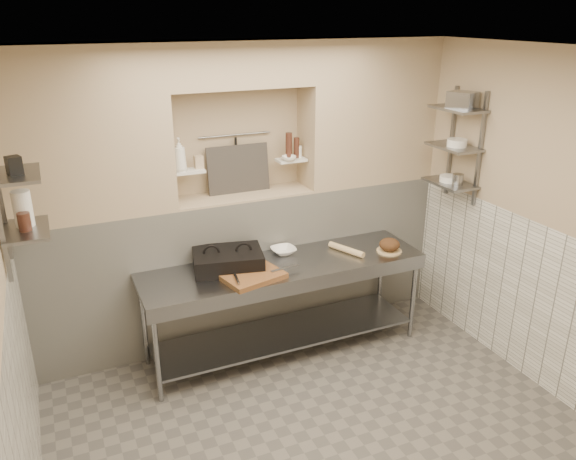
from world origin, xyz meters
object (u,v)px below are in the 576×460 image
prep_table (285,290)px  cutting_board (253,276)px  jug_left (23,209)px  bread_loaf (390,244)px  rolling_pin (346,250)px  bottle_soap (179,155)px  panini_press (228,260)px  bowl_alcove (289,158)px  mixing_bowl (283,251)px

prep_table → cutting_board: bearing=-156.9°
prep_table → jug_left: size_ratio=10.15×
prep_table → cutting_board: 0.48m
cutting_board → bread_loaf: (1.38, 0.02, 0.05)m
rolling_pin → bottle_soap: bottle_soap is taller
cutting_board → rolling_pin: (1.00, 0.17, 0.01)m
cutting_board → bottle_soap: size_ratio=1.68×
panini_press → rolling_pin: 1.14m
rolling_pin → bowl_alcove: bearing=127.0°
mixing_bowl → jug_left: (-2.11, -0.31, 0.81)m
panini_press → bowl_alcove: 1.14m
rolling_pin → bread_loaf: bearing=-20.4°
mixing_bowl → bottle_soap: (-0.85, 0.31, 0.93)m
mixing_bowl → bowl_alcove: 0.87m
panini_press → bread_loaf: 1.54m
panini_press → bowl_alcove: bowl_alcove is taller
bread_loaf → cutting_board: bearing=-179.0°
bottle_soap → bread_loaf: bearing=-20.7°
panini_press → cutting_board: bearing=-52.8°
bottle_soap → bowl_alcove: bearing=-1.9°
cutting_board → rolling_pin: 1.01m
prep_table → rolling_pin: rolling_pin is taller
bread_loaf → bowl_alcove: 1.25m
panini_press → mixing_bowl: panini_press is taller
cutting_board → bowl_alcove: 1.22m
prep_table → mixing_bowl: mixing_bowl is taller
prep_table → jug_left: bearing=-177.9°
cutting_board → prep_table: bearing=23.1°
mixing_bowl → bowl_alcove: bowl_alcove is taller
jug_left → bottle_soap: bearing=26.0°
mixing_bowl → bread_loaf: bearing=-21.2°
cutting_board → jug_left: size_ratio=1.94×
cutting_board → bowl_alcove: bowl_alcove is taller
bread_loaf → bottle_soap: size_ratio=0.66×
mixing_bowl → prep_table: bearing=-110.9°
mixing_bowl → bottle_soap: 1.30m
mixing_bowl → bread_loaf: (0.93, -0.36, 0.04)m
mixing_bowl → jug_left: 2.28m
panini_press → bread_loaf: panini_press is taller
prep_table → bowl_alcove: bowl_alcove is taller
bottle_soap → bowl_alcove: size_ratio=2.13×
prep_table → mixing_bowl: bearing=69.1°
rolling_pin → jug_left: (-2.66, -0.09, 0.81)m
cutting_board → bread_loaf: bread_loaf is taller
cutting_board → jug_left: jug_left is taller
rolling_pin → bread_loaf: bread_loaf is taller
panini_press → bread_loaf: size_ratio=3.45×
prep_table → bottle_soap: bottle_soap is taller
jug_left → cutting_board: bearing=-2.7°
mixing_bowl → rolling_pin: bearing=-21.8°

